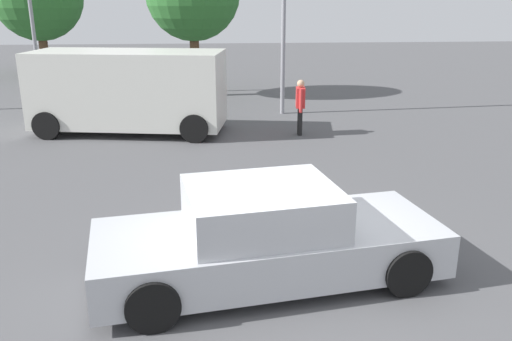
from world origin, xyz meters
TOP-DOWN VIEW (x-y plane):
  - ground_plane at (0.00, 0.00)m, footprint 80.00×80.00m
  - sedan_foreground at (-0.15, 0.10)m, footprint 4.82×2.47m
  - van_white at (-3.11, 8.74)m, footprint 5.50×2.95m
  - pedestrian at (1.61, 8.04)m, footprint 0.28×0.57m

SIDE VIEW (x-z plane):
  - ground_plane at x=0.00m, z-range 0.00..0.00m
  - sedan_foreground at x=-0.15m, z-range -0.06..1.27m
  - pedestrian at x=1.61m, z-range 0.14..1.67m
  - van_white at x=-3.11m, z-range 0.09..2.36m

